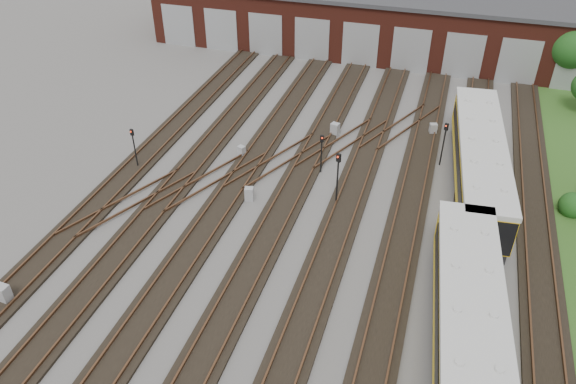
% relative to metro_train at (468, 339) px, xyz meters
% --- Properties ---
extents(ground, '(120.00, 120.00, 0.00)m').
position_rel_metro_train_xyz_m(ground, '(-10.00, 1.11, -2.10)').
color(ground, '#4C4A47').
rests_on(ground, ground).
extents(track_network, '(30.40, 70.00, 0.33)m').
position_rel_metro_train_xyz_m(track_network, '(-10.17, 1.70, -1.99)').
color(track_network, black).
rests_on(track_network, ground).
extents(maintenance_shed, '(51.00, 12.50, 6.35)m').
position_rel_metro_train_xyz_m(maintenance_shed, '(-10.01, 41.08, 1.10)').
color(maintenance_shed, '#511D14').
rests_on(maintenance_shed, ground).
extents(metro_train, '(4.43, 48.92, 3.46)m').
position_rel_metro_train_xyz_m(metro_train, '(0.00, 0.00, 0.00)').
color(metro_train, black).
rests_on(metro_train, ground).
extents(signal_mast_0, '(0.26, 0.24, 3.19)m').
position_rel_metro_train_xyz_m(signal_mast_0, '(-23.84, 11.33, -0.07)').
color(signal_mast_0, black).
rests_on(signal_mast_0, ground).
extents(signal_mast_1, '(0.30, 0.28, 3.06)m').
position_rel_metro_train_xyz_m(signal_mast_1, '(-10.74, 14.73, -0.13)').
color(signal_mast_1, black).
rests_on(signal_mast_1, ground).
extents(signal_mast_2, '(0.33, 0.32, 3.90)m').
position_rel_metro_train_xyz_m(signal_mast_2, '(-8.78, 11.27, 0.37)').
color(signal_mast_2, black).
rests_on(signal_mast_2, ground).
extents(signal_mast_3, '(0.31, 0.29, 3.49)m').
position_rel_metro_train_xyz_m(signal_mast_3, '(-2.50, 18.29, 0.12)').
color(signal_mast_3, black).
rests_on(signal_mast_3, ground).
extents(relay_cabinet_0, '(0.72, 0.62, 1.12)m').
position_rel_metro_train_xyz_m(relay_cabinet_0, '(-23.84, -2.83, -1.54)').
color(relay_cabinet_0, '#97999C').
rests_on(relay_cabinet_0, ground).
extents(relay_cabinet_1, '(0.68, 0.61, 0.97)m').
position_rel_metro_train_xyz_m(relay_cabinet_1, '(-14.51, 9.93, -1.61)').
color(relay_cabinet_1, '#97999C').
rests_on(relay_cabinet_1, ground).
extents(relay_cabinet_2, '(0.64, 0.60, 0.85)m').
position_rel_metro_train_xyz_m(relay_cabinet_2, '(-17.07, 15.12, -1.67)').
color(relay_cabinet_2, '#97999C').
rests_on(relay_cabinet_2, ground).
extents(relay_cabinet_3, '(0.76, 0.69, 1.08)m').
position_rel_metro_train_xyz_m(relay_cabinet_3, '(-11.01, 20.36, -1.56)').
color(relay_cabinet_3, '#97999C').
rests_on(relay_cabinet_3, ground).
extents(relay_cabinet_4, '(0.68, 0.62, 0.94)m').
position_rel_metro_train_xyz_m(relay_cabinet_4, '(-3.46, 22.89, -1.63)').
color(relay_cabinet_4, '#97999C').
rests_on(relay_cabinet_4, ground).
extents(tree_0, '(4.11, 4.11, 6.80)m').
position_rel_metro_train_xyz_m(tree_0, '(7.34, 36.11, 2.27)').
color(tree_0, '#382B19').
rests_on(tree_0, ground).
extents(bush_1, '(1.76, 1.76, 1.76)m').
position_rel_metro_train_xyz_m(bush_1, '(6.21, 14.80, -1.22)').
color(bush_1, '#144213').
rests_on(bush_1, ground).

